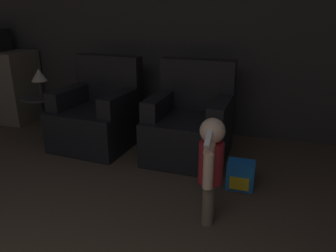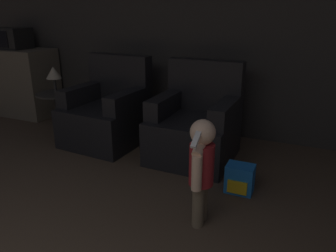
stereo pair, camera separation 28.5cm
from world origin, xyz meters
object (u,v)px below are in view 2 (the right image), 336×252
person_toddler (201,165)px  lamp (54,73)px  toy_backpack (240,179)px  armchair_right (195,126)px  armchair_left (108,113)px  microwave (10,38)px

person_toddler → lamp: size_ratio=2.47×
toy_backpack → lamp: lamp is taller
armchair_right → person_toddler: bearing=-67.9°
armchair_left → toy_backpack: armchair_left is taller
armchair_right → person_toddler: size_ratio=1.24×
armchair_right → toy_backpack: 0.82m
armchair_left → person_toddler: bearing=-32.1°
toy_backpack → lamp: size_ratio=0.77×
lamp → armchair_right: bearing=1.8°
armchair_right → lamp: bearing=-177.0°
armchair_right → microwave: 3.05m
armchair_right → toy_backpack: (0.59, -0.53, -0.22)m
person_toddler → microwave: (-3.34, 1.51, 0.63)m
microwave → lamp: bearing=-22.7°
microwave → lamp: microwave is taller
person_toddler → lamp: bearing=-116.6°
toy_backpack → armchair_left: bearing=162.1°
armchair_right → person_toddler: armchair_right is taller
person_toddler → microwave: bearing=-115.7°
armchair_left → armchair_right: 1.07m
microwave → armchair_left: bearing=-13.1°
toy_backpack → microwave: 3.77m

